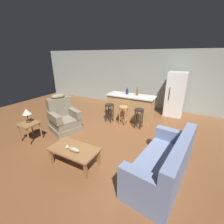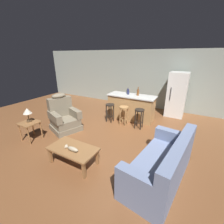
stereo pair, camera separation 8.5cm
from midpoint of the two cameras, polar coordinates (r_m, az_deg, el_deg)
ground_plane at (r=4.90m, az=0.44°, el=-7.92°), size 12.00×12.00×0.00m
back_wall at (r=7.29m, az=12.19°, el=12.04°), size 12.00×0.05×2.60m
coffee_table at (r=3.57m, az=-14.93°, el=-14.00°), size 1.10×0.60×0.42m
fish_figurine at (r=3.44m, az=-15.35°, el=-13.49°), size 0.34×0.10×0.10m
couch at (r=3.29m, az=18.52°, el=-18.32°), size 1.08×1.99×0.94m
recliner_near_lamp at (r=5.22m, az=-18.47°, el=-2.10°), size 1.08×1.08×1.20m
end_table at (r=4.93m, az=-29.49°, el=-4.71°), size 0.48×0.48×0.56m
table_lamp at (r=4.83m, az=-30.23°, el=-0.07°), size 0.24×0.24×0.41m
kitchen_island at (r=5.84m, az=6.61°, el=1.92°), size 1.80×0.70×0.95m
bar_stool_left at (r=5.54m, az=-1.42°, el=0.92°), size 0.32×0.32×0.68m
bar_stool_middle at (r=5.30m, az=3.94°, el=-0.07°), size 0.32×0.32×0.68m
bar_stool_right at (r=5.11m, az=9.74°, el=-1.14°), size 0.32×0.32×0.68m
refrigerator at (r=6.55m, az=22.65°, el=6.19°), size 0.70×0.69×1.76m
bottle_tall_green at (r=5.68m, az=9.15°, el=7.47°), size 0.09×0.09×0.32m
bottle_short_amber at (r=5.95m, az=5.33°, el=7.92°), size 0.09×0.09×0.23m
bottle_wine_dark at (r=5.82m, az=5.46°, el=7.55°), size 0.09×0.09×0.22m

